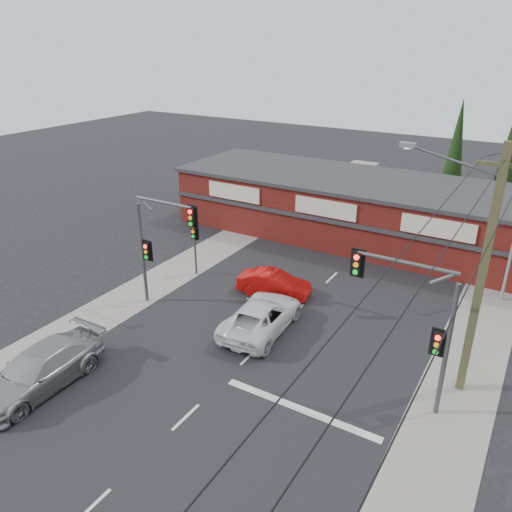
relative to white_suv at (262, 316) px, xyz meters
The scene contains 17 objects.
ground 2.86m from the white_suv, 75.65° to the right, with size 120.00×120.00×0.00m, color black.
road_strip 2.54m from the white_suv, 73.66° to the left, with size 14.00×70.00×0.01m, color black.
verge_left 8.19m from the white_suv, 163.40° to the left, with size 3.00×70.00×0.02m, color gray.
verge_right 9.50m from the white_suv, 14.24° to the left, with size 3.00×70.00×0.02m, color gray.
stop_line 5.95m from the white_suv, 44.91° to the right, with size 6.50×0.35×0.01m, color silver.
white_suv is the anchor object (origin of this frame).
silver_suv 10.00m from the white_suv, 123.38° to the right, with size 2.30×5.65×1.64m, color #9B9DA0.
red_sedan 3.73m from the white_suv, 109.87° to the left, with size 1.41×4.04×1.33m, color #B00D0A.
lane_dashes 1.02m from the white_suv, 11.46° to the left, with size 0.12×43.22×0.01m.
shop_building 14.39m from the white_suv, 91.25° to the left, with size 27.30×8.40×4.22m.
conifer_near 22.24m from the white_suv, 78.90° to the left, with size 1.80×1.80×9.25m.
conifer_far 25.01m from the white_suv, 71.77° to the left, with size 1.80×1.80×9.25m.
traffic_mast_left 6.60m from the white_suv, behind, with size 3.77×0.27×5.97m.
traffic_mast_right 8.36m from the white_suv, 12.45° to the right, with size 3.96×0.27×5.97m.
pedestal_signal 7.51m from the white_suv, 152.89° to the left, with size 0.55×0.27×3.38m.
utility_pole 10.17m from the white_suv, ahead, with size 4.38×0.59×10.00m.
power_lines 13.38m from the white_suv, 29.29° to the right, with size 2.01×29.00×1.22m.
Camera 1 is at (9.86, -15.40, 13.12)m, focal length 35.00 mm.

